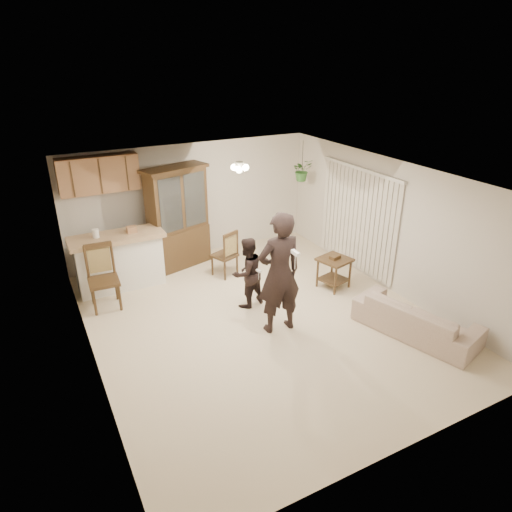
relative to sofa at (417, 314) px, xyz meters
name	(u,v)px	position (x,y,z in m)	size (l,w,h in m)	color
floor	(261,320)	(-2.03, 1.54, -0.37)	(6.50, 6.50, 0.00)	beige
ceiling	(262,178)	(-2.03, 1.54, 2.13)	(5.50, 6.50, 0.02)	silver
wall_back	(192,201)	(-2.03, 4.79, 0.88)	(5.50, 0.02, 2.50)	beige
wall_front	(408,366)	(-2.03, -1.71, 0.88)	(5.50, 0.02, 2.50)	beige
wall_left	(85,292)	(-4.78, 1.54, 0.88)	(0.02, 6.50, 2.50)	beige
wall_right	(390,226)	(0.72, 1.54, 0.88)	(0.02, 6.50, 2.50)	beige
breakfast_bar	(120,263)	(-3.88, 3.89, 0.13)	(1.60, 0.55, 1.00)	silver
bar_top	(116,237)	(-3.88, 3.89, 0.68)	(1.75, 0.70, 0.08)	tan
upper_cabinets	(99,174)	(-3.93, 4.61, 1.73)	(1.50, 0.34, 0.70)	#8F5F3E
vertical_blinds	(357,220)	(0.68, 2.44, 0.73)	(0.06, 2.30, 2.10)	beige
ceiling_fixture	(240,167)	(-1.83, 2.74, 2.03)	(0.36, 0.36, 0.20)	#F8EABA
hanging_plant	(302,170)	(0.27, 3.94, 1.48)	(0.43, 0.37, 0.48)	#285923
plant_cord	(303,155)	(0.27, 3.94, 1.81)	(0.01, 0.01, 0.65)	black
sofa	(417,314)	(0.00, 0.00, 0.00)	(1.87, 0.73, 0.73)	beige
adult	(279,281)	(-1.91, 1.17, 0.53)	(0.66, 0.43, 1.80)	black
child	(247,272)	(-2.02, 2.11, 0.31)	(0.66, 0.51, 1.35)	black
china_hutch	(178,218)	(-2.52, 4.32, 0.70)	(1.46, 0.88, 2.15)	#322012
side_table	(334,272)	(-0.21, 1.95, -0.05)	(0.68, 0.68, 0.68)	#322012
chair_bar	(105,291)	(-4.31, 3.22, -0.03)	(0.55, 0.55, 1.17)	#322012
chair_hutch_left	(175,250)	(-2.61, 4.42, -0.06)	(0.65, 0.65, 1.10)	#322012
chair_hutch_right	(225,262)	(-1.88, 3.43, -0.09)	(0.57, 0.57, 0.99)	#322012
controller_adult	(295,253)	(-1.93, 0.69, 1.21)	(0.05, 0.18, 0.05)	white
controller_child	(259,271)	(-1.94, 1.81, 0.44)	(0.03, 0.11, 0.03)	white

